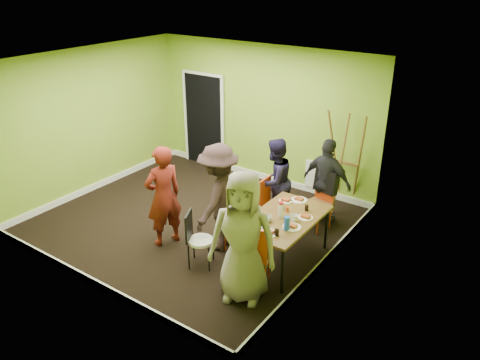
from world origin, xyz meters
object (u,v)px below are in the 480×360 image
(easel, at_px, (345,161))
(chair_bentwood, at_px, (196,236))
(chair_left_near, at_px, (236,220))
(person_left_near, at_px, (219,198))
(chair_left_far, at_px, (270,201))
(orange_bottle, at_px, (288,209))
(chair_front_end, at_px, (254,254))
(thermos, at_px, (281,211))
(chair_back_end, at_px, (324,187))
(blue_bottle, at_px, (287,223))
(person_left_far, at_px, (275,181))
(person_back_end, at_px, (327,182))
(dining_table, at_px, (284,221))
(person_front_end, at_px, (243,238))
(person_standing, at_px, (163,196))

(easel, bearing_deg, chair_bentwood, -108.49)
(chair_left_near, relative_size, person_left_near, 0.54)
(chair_bentwood, bearing_deg, chair_left_far, 142.13)
(chair_left_near, xyz_separation_m, orange_bottle, (0.71, 0.33, 0.26))
(chair_left_far, relative_size, chair_front_end, 0.91)
(thermos, bearing_deg, chair_bentwood, -140.61)
(thermos, relative_size, person_left_near, 0.13)
(chair_left_near, relative_size, chair_back_end, 0.93)
(thermos, distance_m, orange_bottle, 0.23)
(blue_bottle, relative_size, person_left_far, 0.13)
(chair_left_far, distance_m, person_back_end, 1.04)
(chair_left_far, height_order, easel, easel)
(chair_left_near, relative_size, blue_bottle, 4.58)
(person_left_near, bearing_deg, blue_bottle, 78.15)
(dining_table, distance_m, person_left_near, 1.07)
(thermos, distance_m, blue_bottle, 0.37)
(chair_back_end, bearing_deg, person_left_far, 36.35)
(easel, height_order, person_left_near, easel)
(dining_table, height_order, chair_left_near, chair_left_near)
(chair_front_end, relative_size, person_left_far, 0.66)
(chair_front_end, height_order, chair_bentwood, chair_front_end)
(chair_front_end, bearing_deg, chair_left_near, 116.04)
(dining_table, relative_size, chair_back_end, 1.48)
(chair_bentwood, xyz_separation_m, person_left_near, (-0.02, 0.59, 0.39))
(chair_left_far, bearing_deg, blue_bottle, 39.41)
(chair_front_end, distance_m, person_front_end, 0.43)
(orange_bottle, bearing_deg, person_left_far, 131.23)
(thermos, bearing_deg, person_left_far, 124.95)
(chair_left_near, relative_size, chair_bentwood, 1.08)
(dining_table, relative_size, person_standing, 0.90)
(dining_table, xyz_separation_m, chair_left_far, (-0.68, 0.73, -0.18))
(chair_front_end, height_order, easel, easel)
(chair_bentwood, xyz_separation_m, easel, (1.01, 3.01, 0.43))
(blue_bottle, height_order, orange_bottle, blue_bottle)
(dining_table, xyz_separation_m, easel, (0.00, 2.20, 0.21))
(thermos, distance_m, person_standing, 1.87)
(person_standing, height_order, person_front_end, person_front_end)
(chair_bentwood, distance_m, person_left_near, 0.70)
(easel, distance_m, thermos, 2.22)
(chair_bentwood, height_order, person_standing, person_standing)
(person_back_end, distance_m, person_front_end, 2.52)
(chair_left_far, distance_m, chair_back_end, 0.95)
(easel, xyz_separation_m, person_standing, (-1.81, -2.82, -0.07))
(orange_bottle, bearing_deg, chair_back_end, 87.12)
(person_left_far, relative_size, person_front_end, 0.83)
(chair_left_far, xyz_separation_m, chair_back_end, (0.69, 0.63, 0.20))
(dining_table, xyz_separation_m, chair_back_end, (0.01, 1.36, 0.02))
(person_left_near, bearing_deg, dining_table, 93.57)
(person_left_near, bearing_deg, easel, 148.23)
(chair_left_near, bearing_deg, person_back_end, 166.92)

